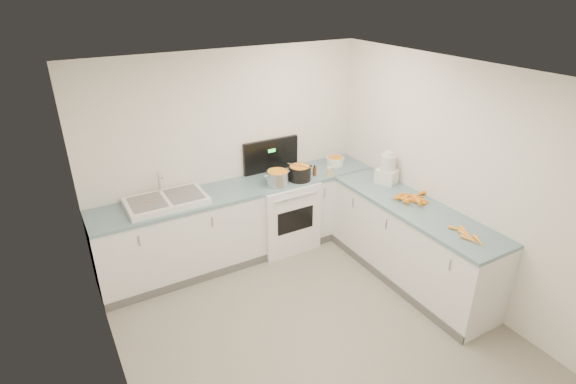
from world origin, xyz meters
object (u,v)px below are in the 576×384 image
extract_bottle (314,171)px  black_pot (300,174)px  steel_pot (278,179)px  sink (166,201)px  stove (282,211)px  food_processor (387,170)px  spice_jar (329,172)px  mixing_bowl (335,161)px

extract_bottle → black_pot: bearing=-174.9°
steel_pot → sink: bearing=172.7°
stove → food_processor: stove is taller
extract_bottle → spice_jar: bearing=-34.9°
stove → mixing_bowl: stove is taller
sink → mixing_bowl: (2.27, 0.02, 0.02)m
spice_jar → mixing_bowl: bearing=43.7°
extract_bottle → steel_pot: bearing=-177.7°
stove → steel_pot: stove is taller
stove → food_processor: 1.43m
mixing_bowl → spice_jar: 0.39m
stove → sink: size_ratio=1.58×
spice_jar → food_processor: size_ratio=0.26×
black_pot → extract_bottle: bearing=5.1°
sink → black_pot: size_ratio=3.12×
stove → steel_pot: (-0.15, -0.15, 0.55)m
sink → mixing_bowl: sink is taller
extract_bottle → food_processor: bearing=-43.8°
mixing_bowl → sink: bearing=-179.6°
extract_bottle → spice_jar: (0.15, -0.10, -0.01)m
spice_jar → food_processor: bearing=-46.0°
sink → extract_bottle: 1.85m
stove → spice_jar: 0.79m
black_pot → mixing_bowl: black_pot is taller
steel_pot → spice_jar: bearing=-6.7°
steel_pot → spice_jar: size_ratio=2.67×
stove → steel_pot: bearing=-133.8°
sink → black_pot: sink is taller
sink → extract_bottle: (1.85, -0.15, 0.02)m
steel_pot → food_processor: bearing=-26.6°
mixing_bowl → stove: bearing=-177.7°
stove → steel_pot: 0.58m
sink → extract_bottle: bearing=-4.5°
sink → food_processor: bearing=-17.0°
stove → sink: bearing=179.4°
sink → black_pot: (1.61, -0.17, 0.04)m
spice_jar → steel_pot: bearing=173.3°
extract_bottle → food_processor: 0.90m
sink → spice_jar: sink is taller
black_pot → mixing_bowl: bearing=15.6°
black_pot → steel_pot: bearing=-179.8°
steel_pot → stove: bearing=46.2°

